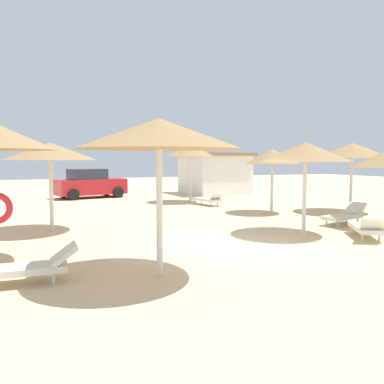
{
  "coord_description": "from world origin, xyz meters",
  "views": [
    {
      "loc": [
        -5.4,
        -8.92,
        2.26
      ],
      "look_at": [
        0.0,
        3.0,
        1.2
      ],
      "focal_mm": 37.38,
      "sensor_mm": 36.0,
      "label": 1
    }
  ],
  "objects_px": {
    "parasol_4": "(50,152)",
    "lounger_2": "(208,199)",
    "beach_cabana": "(214,173)",
    "bench_0": "(230,189)",
    "parasol_5": "(352,151)",
    "parasol_8": "(159,134)",
    "parasol_2": "(190,151)",
    "lounger_3": "(345,215)",
    "parasol_6": "(272,157)",
    "lounger_0": "(367,227)",
    "lounger_1": "(26,267)",
    "parasol_0": "(305,152)",
    "parked_car": "(90,184)"
  },
  "relations": [
    {
      "from": "beach_cabana",
      "to": "lounger_1",
      "type": "bearing_deg",
      "value": -127.3
    },
    {
      "from": "parasol_2",
      "to": "parasol_4",
      "type": "relative_size",
      "value": 1.05
    },
    {
      "from": "beach_cabana",
      "to": "parasol_2",
      "type": "bearing_deg",
      "value": -130.57
    },
    {
      "from": "parasol_4",
      "to": "beach_cabana",
      "type": "height_order",
      "value": "parasol_4"
    },
    {
      "from": "parasol_0",
      "to": "beach_cabana",
      "type": "relative_size",
      "value": 0.64
    },
    {
      "from": "parasol_5",
      "to": "parasol_8",
      "type": "bearing_deg",
      "value": -152.35
    },
    {
      "from": "parasol_6",
      "to": "parasol_2",
      "type": "bearing_deg",
      "value": 104.51
    },
    {
      "from": "lounger_2",
      "to": "lounger_3",
      "type": "distance_m",
      "value": 7.41
    },
    {
      "from": "parasol_4",
      "to": "beach_cabana",
      "type": "relative_size",
      "value": 0.67
    },
    {
      "from": "parasol_2",
      "to": "lounger_3",
      "type": "bearing_deg",
      "value": -77.97
    },
    {
      "from": "beach_cabana",
      "to": "lounger_0",
      "type": "bearing_deg",
      "value": -101.35
    },
    {
      "from": "parasol_2",
      "to": "parasol_6",
      "type": "relative_size",
      "value": 1.12
    },
    {
      "from": "parasol_6",
      "to": "bench_0",
      "type": "bearing_deg",
      "value": 71.27
    },
    {
      "from": "bench_0",
      "to": "parasol_5",
      "type": "bearing_deg",
      "value": -88.07
    },
    {
      "from": "lounger_1",
      "to": "lounger_2",
      "type": "distance_m",
      "value": 13.16
    },
    {
      "from": "parasol_2",
      "to": "parasol_5",
      "type": "relative_size",
      "value": 0.98
    },
    {
      "from": "parasol_0",
      "to": "parked_car",
      "type": "relative_size",
      "value": 0.65
    },
    {
      "from": "bench_0",
      "to": "parked_car",
      "type": "relative_size",
      "value": 0.36
    },
    {
      "from": "lounger_2",
      "to": "parasol_6",
      "type": "bearing_deg",
      "value": -71.21
    },
    {
      "from": "parasol_0",
      "to": "parasol_2",
      "type": "height_order",
      "value": "parasol_2"
    },
    {
      "from": "parked_car",
      "to": "parasol_0",
      "type": "bearing_deg",
      "value": -75.1
    },
    {
      "from": "parasol_6",
      "to": "lounger_3",
      "type": "distance_m",
      "value": 4.18
    },
    {
      "from": "parasol_4",
      "to": "parasol_8",
      "type": "height_order",
      "value": "parasol_8"
    },
    {
      "from": "parasol_4",
      "to": "bench_0",
      "type": "distance_m",
      "value": 15.33
    },
    {
      "from": "lounger_1",
      "to": "parked_car",
      "type": "xyz_separation_m",
      "value": [
        4.04,
        16.28,
        0.51
      ]
    },
    {
      "from": "parasol_0",
      "to": "parasol_2",
      "type": "relative_size",
      "value": 0.92
    },
    {
      "from": "parasol_5",
      "to": "parasol_8",
      "type": "relative_size",
      "value": 0.98
    },
    {
      "from": "parasol_2",
      "to": "lounger_0",
      "type": "height_order",
      "value": "parasol_2"
    },
    {
      "from": "parasol_5",
      "to": "parasol_4",
      "type": "bearing_deg",
      "value": 178.06
    },
    {
      "from": "parasol_0",
      "to": "lounger_2",
      "type": "height_order",
      "value": "parasol_0"
    },
    {
      "from": "parasol_2",
      "to": "parasol_6",
      "type": "bearing_deg",
      "value": -75.49
    },
    {
      "from": "parasol_2",
      "to": "parasol_8",
      "type": "relative_size",
      "value": 0.96
    },
    {
      "from": "lounger_1",
      "to": "lounger_2",
      "type": "xyz_separation_m",
      "value": [
        8.67,
        9.9,
        0.0
      ]
    },
    {
      "from": "parasol_4",
      "to": "lounger_2",
      "type": "distance_m",
      "value": 9.16
    },
    {
      "from": "parasol_8",
      "to": "parasol_0",
      "type": "bearing_deg",
      "value": 23.44
    },
    {
      "from": "parasol_2",
      "to": "lounger_3",
      "type": "height_order",
      "value": "parasol_2"
    },
    {
      "from": "parasol_0",
      "to": "lounger_2",
      "type": "bearing_deg",
      "value": 84.41
    },
    {
      "from": "parasol_4",
      "to": "lounger_3",
      "type": "relative_size",
      "value": 1.46
    },
    {
      "from": "parasol_4",
      "to": "lounger_0",
      "type": "distance_m",
      "value": 9.78
    },
    {
      "from": "beach_cabana",
      "to": "parasol_4",
      "type": "bearing_deg",
      "value": -137.02
    },
    {
      "from": "lounger_2",
      "to": "parasol_8",
      "type": "bearing_deg",
      "value": -121.07
    },
    {
      "from": "parked_car",
      "to": "parasol_5",
      "type": "bearing_deg",
      "value": -50.81
    },
    {
      "from": "lounger_2",
      "to": "beach_cabana",
      "type": "relative_size",
      "value": 0.46
    },
    {
      "from": "parasol_5",
      "to": "lounger_2",
      "type": "relative_size",
      "value": 1.55
    },
    {
      "from": "lounger_0",
      "to": "bench_0",
      "type": "xyz_separation_m",
      "value": [
        3.75,
        14.39,
        0.03
      ]
    },
    {
      "from": "parasol_4",
      "to": "parasol_8",
      "type": "xyz_separation_m",
      "value": [
        1.44,
        -6.06,
        0.23
      ]
    },
    {
      "from": "parasol_2",
      "to": "lounger_1",
      "type": "height_order",
      "value": "parasol_2"
    },
    {
      "from": "parasol_4",
      "to": "parasol_5",
      "type": "xyz_separation_m",
      "value": [
        12.22,
        -0.41,
        0.14
      ]
    },
    {
      "from": "beach_cabana",
      "to": "bench_0",
      "type": "bearing_deg",
      "value": -58.27
    },
    {
      "from": "lounger_1",
      "to": "parasol_5",
      "type": "bearing_deg",
      "value": 21.17
    }
  ]
}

